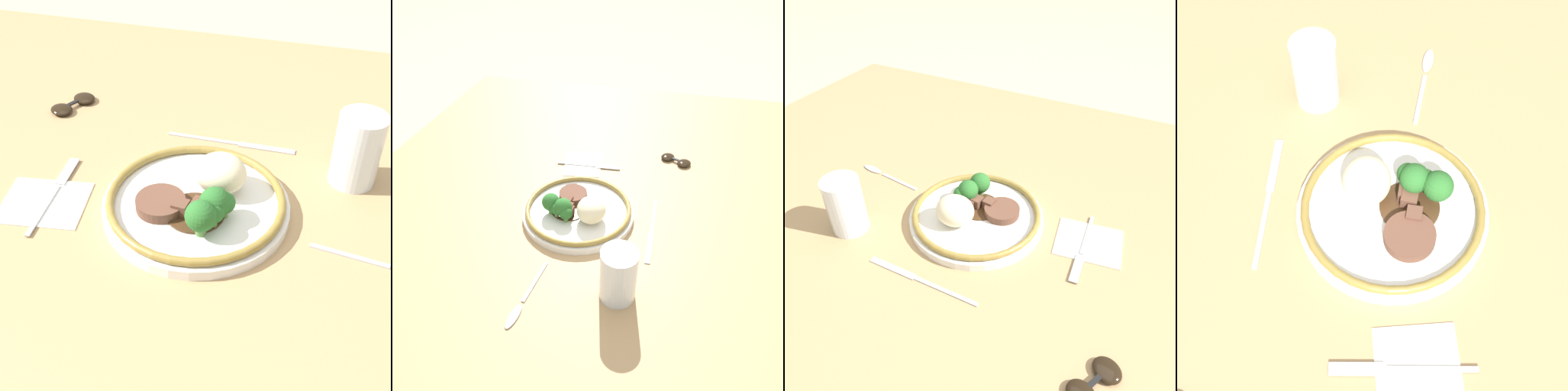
% 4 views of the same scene
% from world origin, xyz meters
% --- Properties ---
extents(ground_plane, '(8.00, 8.00, 0.00)m').
position_xyz_m(ground_plane, '(0.00, 0.00, 0.00)').
color(ground_plane, tan).
extents(dining_table, '(1.57, 1.22, 0.04)m').
position_xyz_m(dining_table, '(0.00, 0.00, 0.02)').
color(dining_table, tan).
rests_on(dining_table, ground).
extents(napkin, '(0.13, 0.12, 0.00)m').
position_xyz_m(napkin, '(-0.20, -0.03, 0.04)').
color(napkin, white).
rests_on(napkin, dining_table).
extents(plate, '(0.27, 0.27, 0.07)m').
position_xyz_m(plate, '(0.02, 0.01, 0.06)').
color(plate, white).
rests_on(plate, dining_table).
extents(juice_glass, '(0.07, 0.07, 0.11)m').
position_xyz_m(juice_glass, '(0.23, 0.14, 0.09)').
color(juice_glass, '#F4AD19').
rests_on(juice_glass, dining_table).
extents(fork, '(0.02, 0.18, 0.00)m').
position_xyz_m(fork, '(-0.20, 0.00, 0.04)').
color(fork, '#ADADB2').
rests_on(fork, napkin).
extents(knife, '(0.22, 0.01, 0.00)m').
position_xyz_m(knife, '(0.03, 0.19, 0.04)').
color(knife, '#ADADB2').
rests_on(knife, dining_table).
extents(spoon, '(0.17, 0.03, 0.01)m').
position_xyz_m(spoon, '(0.30, -0.04, 0.04)').
color(spoon, '#ADADB2').
rests_on(spoon, dining_table).
extents(sunglasses, '(0.08, 0.10, 0.01)m').
position_xyz_m(sunglasses, '(-0.28, 0.23, 0.05)').
color(sunglasses, black).
rests_on(sunglasses, dining_table).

